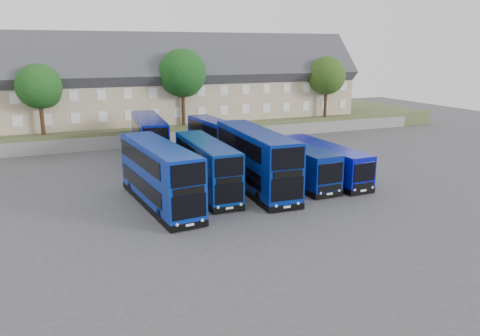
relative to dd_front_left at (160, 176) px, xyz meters
The scene contains 15 objects.
ground 7.17m from the dd_front_left, 21.18° to the right, with size 120.00×120.00×0.00m, color #424246.
retaining_wall 22.50m from the dd_front_left, 73.55° to the left, with size 70.00×0.40×1.50m, color slate.
earth_bank 32.19m from the dd_front_left, 78.60° to the left, with size 80.00×20.00×2.00m, color #4D522E.
terrace_row 28.60m from the dd_front_left, 76.99° to the left, with size 54.00×10.40×11.20m.
dd_front_left is the anchor object (origin of this frame).
dd_front_mid 4.41m from the dd_front_left, 20.80° to the left, with size 2.60×10.47×4.14m.
dd_front_right 8.19m from the dd_front_left, ahead, with size 3.29×12.17×4.80m.
dd_rear_left 14.55m from the dd_front_left, 80.98° to the left, with size 3.54×11.33×4.43m.
dd_rear_right 15.21m from the dd_front_left, 54.75° to the left, with size 3.17×10.19×3.98m.
coach_east_a 12.31m from the dd_front_left, 11.33° to the left, with size 2.98×11.99×3.25m.
coach_east_b 15.18m from the dd_front_left, ahead, with size 2.62×11.11×3.02m.
tree_west 24.33m from the dd_front_left, 108.32° to the left, with size 4.80×4.80×7.65m.
tree_mid 25.33m from the dd_front_left, 69.81° to the left, with size 5.76×5.76×9.18m.
tree_east 36.76m from the dd_front_left, 38.45° to the left, with size 5.12×5.12×8.16m.
tree_far 45.82m from the dd_front_left, 40.66° to the left, with size 5.44×5.44×8.67m.
Camera 1 is at (-13.47, -29.89, 11.20)m, focal length 35.00 mm.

